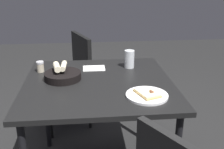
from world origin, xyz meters
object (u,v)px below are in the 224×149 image
Objects in this scene: bread_basket at (63,75)px; beer_glass at (129,60)px; pepper_shaker at (40,67)px; chair_near at (71,75)px; dining_table at (98,91)px; pizza_plate at (147,95)px.

beer_glass reaches higher than bread_basket.
chair_near reaches higher than pepper_shaker.
dining_table is 3.97× the size of bread_basket.
bread_basket is at bearing -158.29° from beer_glass.
chair_near is (-0.23, 0.80, -0.18)m from dining_table.
dining_table is 0.85m from chair_near.
beer_glass is 1.71× the size of pepper_shaker.
pepper_shaker is at bearing -106.69° from chair_near.
dining_table is at bearing -15.35° from bread_basket.
pizza_plate is 3.20× the size of pepper_shaker.
bread_basket is at bearing 164.65° from dining_table.
beer_glass is 0.78m from chair_near.
pizza_plate is 0.51m from beer_glass.
beer_glass reaches higher than pizza_plate.
beer_glass is 0.65m from pepper_shaker.
dining_table is at bearing -29.23° from pepper_shaker.
beer_glass reaches higher than pepper_shaker.
bread_basket is (-0.23, 0.06, 0.10)m from dining_table.
dining_table is 0.37m from beer_glass.
chair_near is at bearing 115.25° from pizza_plate.
bread_basket is (-0.50, 0.32, 0.02)m from pizza_plate.
dining_table is 3.94× the size of pizza_plate.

